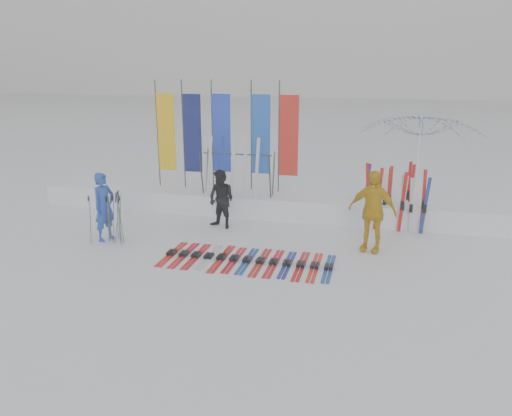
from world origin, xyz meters
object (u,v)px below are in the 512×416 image
(ski_row, at_px, (248,260))
(ski_rack, at_px, (237,168))
(tent_canopy, at_px, (417,165))
(person_black, at_px, (221,199))
(person_blue, at_px, (104,207))
(person_yellow, at_px, (372,211))

(ski_row, bearing_deg, ski_rack, 109.16)
(tent_canopy, bearing_deg, ski_rack, -169.05)
(person_black, distance_m, tent_canopy, 5.56)
(person_blue, xyz_separation_m, person_yellow, (6.40, 0.78, 0.11))
(person_black, xyz_separation_m, ski_row, (1.29, -2.18, -0.75))
(person_black, relative_size, ski_rack, 0.77)
(person_blue, height_order, tent_canopy, tent_canopy)
(tent_canopy, bearing_deg, person_black, -156.23)
(person_yellow, height_order, ski_rack, person_yellow)
(tent_canopy, distance_m, ski_row, 5.97)
(person_blue, distance_m, person_black, 2.97)
(person_black, distance_m, ski_rack, 1.40)
(ski_row, bearing_deg, tent_canopy, 49.50)
(person_blue, bearing_deg, ski_rack, -25.41)
(person_blue, height_order, ski_row, person_blue)
(person_yellow, bearing_deg, ski_row, -137.77)
(person_yellow, distance_m, ski_row, 3.08)
(person_black, relative_size, tent_canopy, 0.47)
(person_black, bearing_deg, person_blue, -126.05)
(person_yellow, bearing_deg, tent_canopy, 84.48)
(tent_canopy, bearing_deg, ski_row, -130.50)
(person_black, height_order, ski_rack, ski_rack)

